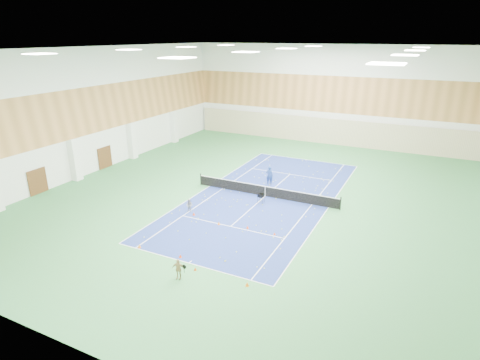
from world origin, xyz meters
name	(u,v)px	position (x,y,z in m)	size (l,w,h in m)	color
ground	(265,196)	(0.00, 0.00, 0.00)	(40.00, 40.00, 0.00)	#32753F
room_shell	(267,127)	(0.00, 0.00, 6.00)	(36.00, 40.00, 12.00)	white
wood_cladding	(267,102)	(0.00, 0.00, 8.00)	(36.00, 40.00, 8.00)	#BC8046
ceiling_light_grid	(268,50)	(0.00, 0.00, 11.92)	(21.40, 25.40, 0.06)	white
court_surface	(265,196)	(0.00, 0.00, 0.01)	(10.97, 23.77, 0.01)	navy
tennis_balls_scatter	(265,196)	(0.00, 0.00, 0.05)	(10.57, 22.77, 0.07)	#EDF629
tennis_net	(265,190)	(0.00, 0.00, 0.55)	(12.80, 0.10, 1.10)	black
back_curtain	(326,131)	(0.00, 19.75, 1.60)	(35.40, 0.16, 3.20)	#C6B793
door_left_a	(38,181)	(-17.92, -8.00, 1.10)	(0.08, 1.80, 2.20)	#593319
door_left_b	(105,157)	(-17.92, 0.00, 1.10)	(0.08, 1.80, 2.20)	#593319
coach	(269,175)	(-0.79, 2.89, 0.87)	(0.64, 0.42, 1.75)	navy
child_court	(190,205)	(-4.05, -5.51, 0.53)	(0.51, 0.40, 1.05)	gray
child_apron	(178,269)	(0.35, -13.49, 0.62)	(0.73, 0.30, 1.24)	tan
ball_cart	(261,198)	(0.25, -1.48, 0.41)	(0.48, 0.48, 0.83)	black
cone_svc_a	(194,214)	(-3.43, -5.92, 0.12)	(0.22, 0.22, 0.24)	red
cone_svc_b	(219,223)	(-0.91, -6.50, 0.12)	(0.22, 0.22, 0.24)	orange
cone_svc_c	(248,227)	(1.23, -6.15, 0.11)	(0.20, 0.20, 0.22)	#FF450D
cone_svc_d	(275,234)	(3.31, -6.19, 0.10)	(0.18, 0.18, 0.20)	#ED430C
cone_base_a	(139,246)	(-3.91, -11.72, 0.13)	(0.23, 0.23, 0.25)	orange
cone_base_b	(180,256)	(-0.84, -11.56, 0.11)	(0.20, 0.20, 0.23)	#EE3F0C
cone_base_c	(195,269)	(0.76, -12.37, 0.10)	(0.17, 0.17, 0.19)	#FC500D
cone_base_d	(247,284)	(4.15, -12.44, 0.12)	(0.22, 0.22, 0.24)	orange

